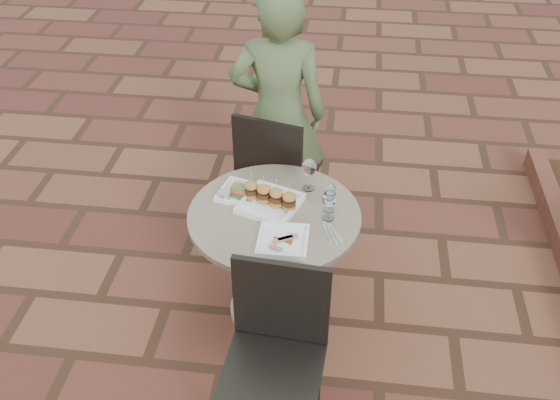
# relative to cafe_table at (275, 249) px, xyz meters

# --- Properties ---
(ground) EXTENTS (60.00, 60.00, 0.00)m
(ground) POSITION_rel_cafe_table_xyz_m (0.19, -0.05, -0.48)
(ground) COLOR brown
(ground) RESTS_ON ground
(cafe_table) EXTENTS (0.90, 0.90, 0.73)m
(cafe_table) POSITION_rel_cafe_table_xyz_m (0.00, 0.00, 0.00)
(cafe_table) COLOR gray
(cafe_table) RESTS_ON ground
(chair_far) EXTENTS (0.54, 0.54, 0.93)m
(chair_far) POSITION_rel_cafe_table_xyz_m (-0.09, 0.69, 0.07)
(chair_far) COLOR black
(chair_far) RESTS_ON ground
(chair_near) EXTENTS (0.47, 0.47, 0.93)m
(chair_near) POSITION_rel_cafe_table_xyz_m (0.10, -0.68, 0.07)
(chair_near) COLOR black
(chair_near) RESTS_ON ground
(diner) EXTENTS (0.62, 0.42, 1.65)m
(diner) POSITION_rel_cafe_table_xyz_m (-0.09, 0.84, 0.34)
(diner) COLOR #435730
(diner) RESTS_ON ground
(plate_salmon) EXTENTS (0.26, 0.26, 0.06)m
(plate_salmon) POSITION_rel_cafe_table_xyz_m (-0.20, 0.13, 0.26)
(plate_salmon) COLOR white
(plate_salmon) RESTS_ON cafe_table
(plate_sliders) EXTENTS (0.36, 0.36, 0.18)m
(plate_sliders) POSITION_rel_cafe_table_xyz_m (-0.03, 0.06, 0.29)
(plate_sliders) COLOR white
(plate_sliders) RESTS_ON cafe_table
(plate_tuna) EXTENTS (0.25, 0.25, 0.03)m
(plate_tuna) POSITION_rel_cafe_table_xyz_m (0.07, -0.22, 0.26)
(plate_tuna) COLOR white
(plate_tuna) RESTS_ON cafe_table
(wine_glass_right) EXTENTS (0.07, 0.07, 0.17)m
(wine_glass_right) POSITION_rel_cafe_table_xyz_m (0.28, -0.00, 0.37)
(wine_glass_right) COLOR white
(wine_glass_right) RESTS_ON cafe_table
(wine_glass_mid) EXTENTS (0.08, 0.08, 0.19)m
(wine_glass_mid) POSITION_rel_cafe_table_xyz_m (0.16, 0.24, 0.38)
(wine_glass_mid) COLOR white
(wine_glass_mid) RESTS_ON cafe_table
(wine_glass_far) EXTENTS (0.07, 0.07, 0.16)m
(wine_glass_far) POSITION_rel_cafe_table_xyz_m (0.28, 0.06, 0.36)
(wine_glass_far) COLOR white
(wine_glass_far) RESTS_ON cafe_table
(steel_ramekin) EXTENTS (0.09, 0.09, 0.05)m
(steel_ramekin) POSITION_rel_cafe_table_xyz_m (-0.28, 0.08, 0.27)
(steel_ramekin) COLOR silver
(steel_ramekin) RESTS_ON cafe_table
(cutlery_set) EXTENTS (0.15, 0.20, 0.00)m
(cutlery_set) POSITION_rel_cafe_table_xyz_m (0.30, -0.12, 0.25)
(cutlery_set) COLOR silver
(cutlery_set) RESTS_ON cafe_table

